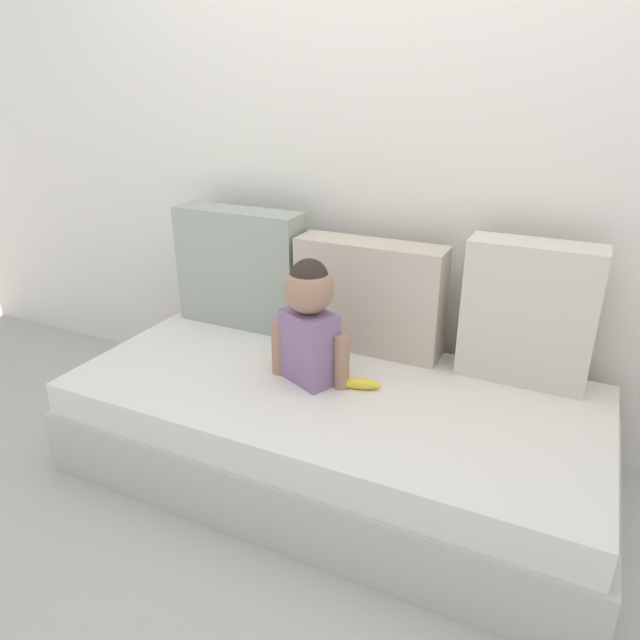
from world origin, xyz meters
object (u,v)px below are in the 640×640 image
couch (331,430)px  throw_pillow_right (528,313)px  throw_pillow_left (241,268)px  toddler (309,318)px  banana (358,383)px  throw_pillow_center (369,297)px

couch → throw_pillow_right: (0.60, 0.36, 0.45)m
throw_pillow_left → throw_pillow_right: throw_pillow_left is taller
toddler → banana: toddler is taller
toddler → couch: bearing=-4.1°
couch → throw_pillow_right: bearing=30.6°
couch → banana: 0.23m
couch → toddler: size_ratio=4.20×
banana → couch: bearing=-166.5°
throw_pillow_center → couch: bearing=-90.0°
couch → throw_pillow_center: throw_pillow_center is taller
couch → toddler: toddler is taller
couch → throw_pillow_right: 0.83m
throw_pillow_left → throw_pillow_right: (1.21, 0.00, -0.00)m
couch → toddler: 0.45m
banana → throw_pillow_center: bearing=105.6°
throw_pillow_left → throw_pillow_center: (0.60, 0.00, -0.04)m
couch → banana: banana is taller
couch → throw_pillow_left: 0.84m
couch → throw_pillow_left: throw_pillow_left is taller
couch → banana: size_ratio=11.48×
toddler → banana: (0.18, 0.02, -0.23)m
throw_pillow_center → toddler: 0.36m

